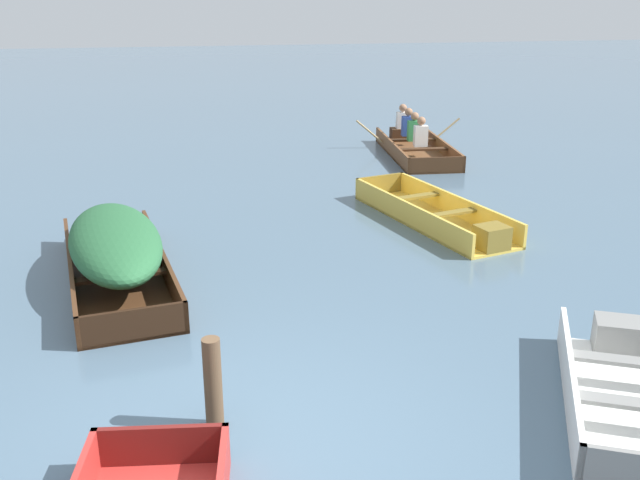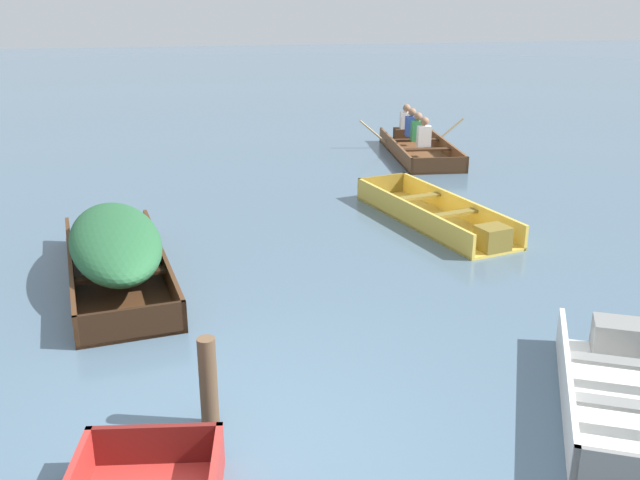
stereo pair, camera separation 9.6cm
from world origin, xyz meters
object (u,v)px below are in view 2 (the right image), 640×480
skiff_yellow_near_moored (438,217)px  skiff_white_far_moored (632,391)px  rowboat_wooden_brown_with_crew (417,144)px  mooring_post (208,383)px  skiff_dark_varnish_mid_moored (115,246)px

skiff_yellow_near_moored → skiff_white_far_moored: 5.11m
rowboat_wooden_brown_with_crew → mooring_post: rowboat_wooden_brown_with_crew is taller
rowboat_wooden_brown_with_crew → skiff_white_far_moored: bearing=-96.2°
skiff_white_far_moored → rowboat_wooden_brown_with_crew: rowboat_wooden_brown_with_crew is taller
skiff_yellow_near_moored → skiff_white_far_moored: skiff_white_far_moored is taller
rowboat_wooden_brown_with_crew → mooring_post: 10.73m
mooring_post → skiff_white_far_moored: bearing=-5.0°
skiff_yellow_near_moored → rowboat_wooden_brown_with_crew: 4.95m
skiff_yellow_near_moored → skiff_dark_varnish_mid_moored: (-4.69, -1.42, 0.33)m
skiff_yellow_near_moored → skiff_white_far_moored: size_ratio=1.26×
skiff_yellow_near_moored → skiff_dark_varnish_mid_moored: skiff_dark_varnish_mid_moored is taller
skiff_yellow_near_moored → skiff_white_far_moored: bearing=-89.4°
skiff_dark_varnish_mid_moored → skiff_white_far_moored: 6.02m
skiff_white_far_moored → mooring_post: 3.70m
skiff_white_far_moored → skiff_yellow_near_moored: bearing=90.6°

